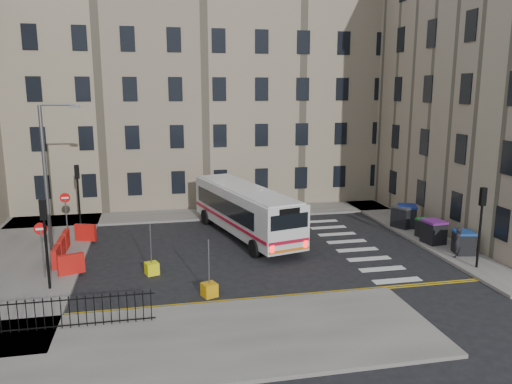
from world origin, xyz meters
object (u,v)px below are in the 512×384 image
object	(u,v)px
streetlamp	(45,176)
wheelie_bin_a	(464,242)
wheelie_bin_c	(426,228)
pedestrian	(457,242)
bus	(245,209)
wheelie_bin_e	(407,216)
wheelie_bin_d	(403,216)
bollard_yellow	(152,268)
wheelie_bin_b	(434,232)
bollard_chevron	(209,290)

from	to	relation	value
streetlamp	wheelie_bin_a	world-z (taller)	streetlamp
wheelie_bin_c	pedestrian	size ratio (longest dim) A/B	0.71
bus	wheelie_bin_e	xyz separation A→B (m)	(10.65, -0.56, -0.86)
wheelie_bin_d	bollard_yellow	size ratio (longest dim) A/B	2.70
wheelie_bin_a	wheelie_bin_d	size ratio (longest dim) A/B	0.81
wheelie_bin_b	bollard_chevron	distance (m)	14.44
wheelie_bin_c	wheelie_bin_d	distance (m)	2.36
bus	wheelie_bin_b	xyz separation A→B (m)	(10.42, -4.15, -0.90)
wheelie_bin_b	pedestrian	world-z (taller)	pedestrian
wheelie_bin_b	wheelie_bin_e	size ratio (longest dim) A/B	0.82
wheelie_bin_c	pedestrian	world-z (taller)	pedestrian
pedestrian	wheelie_bin_a	bearing A→B (deg)	-179.71
wheelie_bin_a	wheelie_bin_b	bearing A→B (deg)	117.65
wheelie_bin_c	wheelie_bin_e	xyz separation A→B (m)	(0.03, 2.39, 0.16)
wheelie_bin_d	pedestrian	distance (m)	6.05
wheelie_bin_c	streetlamp	bearing A→B (deg)	164.05
wheelie_bin_d	pedestrian	xyz separation A→B (m)	(-0.08, -6.05, 0.10)
wheelie_bin_d	streetlamp	bearing A→B (deg)	156.36
streetlamp	wheelie_bin_d	size ratio (longest dim) A/B	5.02
wheelie_bin_c	bollard_chevron	world-z (taller)	wheelie_bin_c
bollard_yellow	wheelie_bin_a	bearing A→B (deg)	-2.21
wheelie_bin_c	bollard_chevron	size ratio (longest dim) A/B	1.93
streetlamp	bus	size ratio (longest dim) A/B	0.72
wheelie_bin_e	bollard_yellow	bearing A→B (deg)	-140.07
wheelie_bin_d	bollard_yellow	bearing A→B (deg)	172.92
bollard_chevron	wheelie_bin_d	bearing A→B (deg)	31.07
bollard_chevron	bus	bearing A→B (deg)	69.80
streetlamp	wheelie_bin_d	xyz separation A→B (m)	(21.61, 0.20, -3.48)
wheelie_bin_c	pedestrian	distance (m)	3.74
wheelie_bin_d	wheelie_bin_e	xyz separation A→B (m)	(0.29, 0.05, 0.01)
wheelie_bin_d	pedestrian	size ratio (longest dim) A/B	0.99
streetlamp	wheelie_bin_a	distance (m)	23.16
streetlamp	wheelie_bin_c	bearing A→B (deg)	-5.59
streetlamp	pedestrian	size ratio (longest dim) A/B	4.99
wheelie_bin_c	wheelie_bin_d	bearing A→B (deg)	85.79
bollard_yellow	bollard_chevron	xyz separation A→B (m)	(2.48, -3.25, 0.00)
pedestrian	wheelie_bin_c	bearing A→B (deg)	-127.95
wheelie_bin_c	wheelie_bin_d	size ratio (longest dim) A/B	0.71
bus	wheelie_bin_c	distance (m)	11.07
wheelie_bin_a	bollard_chevron	world-z (taller)	wheelie_bin_a
bus	wheelie_bin_a	size ratio (longest dim) A/B	8.63
streetlamp	bus	distance (m)	11.57
wheelie_bin_b	bollard_chevron	size ratio (longest dim) A/B	2.26
wheelie_bin_a	wheelie_bin_e	xyz separation A→B (m)	(-0.34, 5.64, 0.10)
streetlamp	wheelie_bin_d	bearing A→B (deg)	0.53
wheelie_bin_b	wheelie_bin_e	world-z (taller)	wheelie_bin_e
bus	pedestrian	bearing A→B (deg)	-47.05
streetlamp	wheelie_bin_d	world-z (taller)	streetlamp
bus	wheelie_bin_e	world-z (taller)	bus
wheelie_bin_c	wheelie_bin_d	world-z (taller)	wheelie_bin_d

